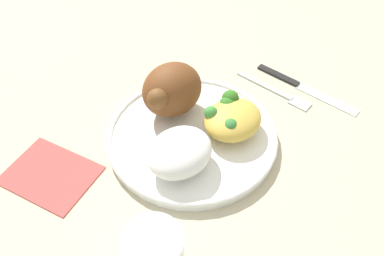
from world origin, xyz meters
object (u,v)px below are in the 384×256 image
at_px(plate, 192,136).
at_px(rice_pile, 180,152).
at_px(roasted_chicken, 171,90).
at_px(napkin, 50,174).
at_px(mac_cheese_with_broccoli, 232,118).
at_px(fork, 277,91).
at_px(knife, 298,84).

xyz_separation_m(plate, rice_pile, (0.05, 0.03, 0.03)).
relative_size(plate, roasted_chicken, 2.44).
height_order(rice_pile, napkin, rice_pile).
bearing_deg(napkin, plate, 150.97).
bearing_deg(mac_cheese_with_broccoli, napkin, -30.70).
xyz_separation_m(fork, napkin, (0.36, -0.13, -0.00)).
xyz_separation_m(plate, mac_cheese_with_broccoli, (-0.05, 0.04, 0.03)).
xyz_separation_m(plate, knife, (-0.22, 0.05, -0.01)).
xyz_separation_m(plate, fork, (-0.18, 0.03, -0.01)).
height_order(roasted_chicken, napkin, roasted_chicken).
distance_m(plate, rice_pile, 0.07).
height_order(mac_cheese_with_broccoli, fork, mac_cheese_with_broccoli).
relative_size(plate, knife, 1.35).
height_order(mac_cheese_with_broccoli, knife, mac_cheese_with_broccoli).
distance_m(mac_cheese_with_broccoli, knife, 0.17).
xyz_separation_m(rice_pile, mac_cheese_with_broccoli, (-0.10, 0.01, -0.00)).
height_order(plate, knife, plate).
relative_size(roasted_chicken, knife, 0.55).
xyz_separation_m(mac_cheese_with_broccoli, knife, (-0.17, 0.01, -0.04)).
bearing_deg(plate, rice_pile, 26.65).
bearing_deg(napkin, roasted_chicken, 167.36).
height_order(roasted_chicken, rice_pile, roasted_chicken).
bearing_deg(fork, knife, 158.64).
height_order(roasted_chicken, knife, roasted_chicken).
distance_m(plate, knife, 0.22).
bearing_deg(roasted_chicken, plate, 74.16).
relative_size(roasted_chicken, napkin, 0.85).
height_order(plate, rice_pile, rice_pile).
relative_size(fork, knife, 0.75).
distance_m(plate, napkin, 0.21).
bearing_deg(rice_pile, knife, 175.95).
bearing_deg(knife, napkin, -20.30).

